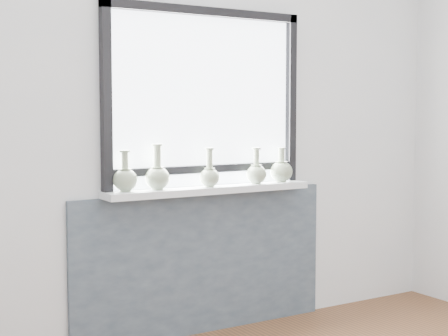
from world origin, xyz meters
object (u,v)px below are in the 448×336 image
vase_a (125,178)px  vase_e (281,170)px  windowsill (210,190)px  vase_c (210,175)px  vase_d (256,173)px  vase_b (157,176)px

vase_a → vase_e: size_ratio=1.06×
windowsill → vase_a: (-0.54, 0.01, 0.09)m
vase_c → vase_d: size_ratio=1.04×
vase_a → vase_c: (0.52, -0.03, -0.01)m
vase_b → vase_a: bearing=177.9°
vase_c → vase_b: bearing=175.4°
windowsill → vase_d: (0.32, -0.02, 0.09)m
vase_c → vase_e: vase_c is taller
vase_a → windowsill: bearing=-1.0°
windowsill → vase_a: bearing=179.0°
vase_d → vase_a: bearing=177.8°
vase_c → vase_d: 0.33m
windowsill → vase_a: size_ratio=5.75×
vase_b → vase_c: bearing=-4.6°
vase_c → vase_e: 0.53m
vase_a → vase_d: vase_a is taller
vase_d → vase_c: bearing=-179.9°
windowsill → vase_b: bearing=179.6°
vase_e → vase_b: bearing=179.3°
windowsill → vase_d: vase_d is taller
windowsill → vase_c: vase_c is taller
windowsill → vase_a: vase_a is taller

